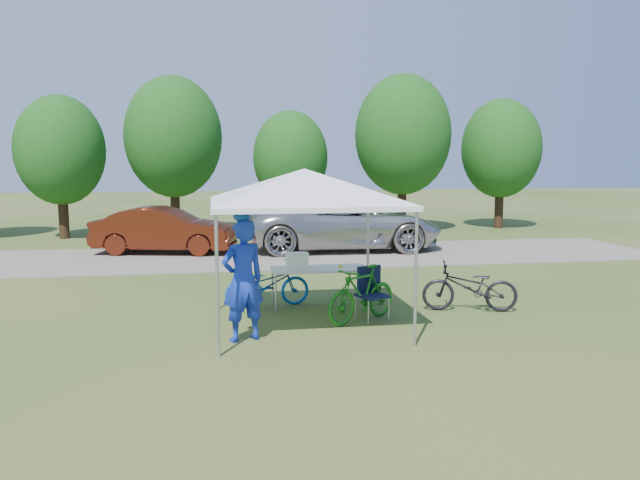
{
  "coord_description": "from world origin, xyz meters",
  "views": [
    {
      "loc": [
        -1.53,
        -10.5,
        2.86
      ],
      "look_at": [
        0.61,
        2.0,
        1.25
      ],
      "focal_mm": 35.0,
      "sensor_mm": 36.0,
      "label": 1
    }
  ],
  "objects_px": {
    "folding_table": "(319,270)",
    "minivan": "(344,223)",
    "cooler": "(297,261)",
    "folding_chair": "(371,288)",
    "bike_dark": "(470,287)",
    "sedan": "(165,230)",
    "bike_blue": "(267,284)",
    "cyclist": "(243,280)",
    "bike_green": "(362,294)"
  },
  "relations": [
    {
      "from": "folding_chair",
      "to": "cooler",
      "type": "relative_size",
      "value": 2.25
    },
    {
      "from": "sedan",
      "to": "folding_table",
      "type": "bearing_deg",
      "value": -143.31
    },
    {
      "from": "folding_table",
      "to": "folding_chair",
      "type": "distance_m",
      "value": 1.36
    },
    {
      "from": "bike_green",
      "to": "minivan",
      "type": "xyz_separation_m",
      "value": [
        1.56,
        8.87,
        0.37
      ]
    },
    {
      "from": "folding_chair",
      "to": "bike_dark",
      "type": "distance_m",
      "value": 2.03
    },
    {
      "from": "folding_table",
      "to": "cyclist",
      "type": "height_order",
      "value": "cyclist"
    },
    {
      "from": "folding_table",
      "to": "sedan",
      "type": "xyz_separation_m",
      "value": [
        -3.53,
        7.82,
        -0.0
      ]
    },
    {
      "from": "cyclist",
      "to": "bike_dark",
      "type": "bearing_deg",
      "value": 173.49
    },
    {
      "from": "bike_blue",
      "to": "minivan",
      "type": "height_order",
      "value": "minivan"
    },
    {
      "from": "cyclist",
      "to": "bike_dark",
      "type": "xyz_separation_m",
      "value": [
        4.35,
        1.23,
        -0.51
      ]
    },
    {
      "from": "folding_chair",
      "to": "bike_dark",
      "type": "xyz_separation_m",
      "value": [
        2.02,
        0.25,
        -0.1
      ]
    },
    {
      "from": "folding_chair",
      "to": "sedan",
      "type": "xyz_separation_m",
      "value": [
        -4.28,
        8.94,
        0.16
      ]
    },
    {
      "from": "bike_green",
      "to": "sedan",
      "type": "xyz_separation_m",
      "value": [
        -4.09,
        9.07,
        0.23
      ]
    },
    {
      "from": "folding_table",
      "to": "bike_blue",
      "type": "relative_size",
      "value": 1.11
    },
    {
      "from": "folding_chair",
      "to": "sedan",
      "type": "bearing_deg",
      "value": 96.98
    },
    {
      "from": "cyclist",
      "to": "bike_dark",
      "type": "distance_m",
      "value": 4.55
    },
    {
      "from": "folding_chair",
      "to": "cyclist",
      "type": "height_order",
      "value": "cyclist"
    },
    {
      "from": "folding_table",
      "to": "folding_chair",
      "type": "height_order",
      "value": "folding_chair"
    },
    {
      "from": "folding_table",
      "to": "minivan",
      "type": "relative_size",
      "value": 0.31
    },
    {
      "from": "cooler",
      "to": "cyclist",
      "type": "bearing_deg",
      "value": -118.7
    },
    {
      "from": "minivan",
      "to": "sedan",
      "type": "distance_m",
      "value": 5.65
    },
    {
      "from": "bike_blue",
      "to": "minivan",
      "type": "distance_m",
      "value": 8.1
    },
    {
      "from": "cooler",
      "to": "bike_blue",
      "type": "height_order",
      "value": "cooler"
    },
    {
      "from": "bike_blue",
      "to": "folding_table",
      "type": "bearing_deg",
      "value": -109.61
    },
    {
      "from": "folding_table",
      "to": "folding_chair",
      "type": "xyz_separation_m",
      "value": [
        0.75,
        -1.12,
        -0.16
      ]
    },
    {
      "from": "cooler",
      "to": "sedan",
      "type": "height_order",
      "value": "sedan"
    },
    {
      "from": "folding_chair",
      "to": "cooler",
      "type": "height_order",
      "value": "cooler"
    },
    {
      "from": "cooler",
      "to": "bike_dark",
      "type": "height_order",
      "value": "cooler"
    },
    {
      "from": "cyclist",
      "to": "bike_green",
      "type": "distance_m",
      "value": 2.35
    },
    {
      "from": "folding_chair",
      "to": "folding_table",
      "type": "bearing_deg",
      "value": 105.28
    },
    {
      "from": "sedan",
      "to": "bike_green",
      "type": "bearing_deg",
      "value": -143.35
    },
    {
      "from": "cyclist",
      "to": "sedan",
      "type": "height_order",
      "value": "cyclist"
    },
    {
      "from": "bike_dark",
      "to": "sedan",
      "type": "distance_m",
      "value": 10.73
    },
    {
      "from": "bike_green",
      "to": "bike_blue",
      "type": "bearing_deg",
      "value": -165.56
    },
    {
      "from": "folding_table",
      "to": "cooler",
      "type": "bearing_deg",
      "value": -180.0
    },
    {
      "from": "minivan",
      "to": "sedan",
      "type": "bearing_deg",
      "value": 89.89
    },
    {
      "from": "folding_table",
      "to": "minivan",
      "type": "height_order",
      "value": "minivan"
    },
    {
      "from": "cooler",
      "to": "minivan",
      "type": "bearing_deg",
      "value": 71.46
    },
    {
      "from": "cooler",
      "to": "cyclist",
      "type": "xyz_separation_m",
      "value": [
        -1.15,
        -2.09,
        0.05
      ]
    },
    {
      "from": "cyclist",
      "to": "folding_chair",
      "type": "bearing_deg",
      "value": -179.61
    },
    {
      "from": "folding_chair",
      "to": "bike_blue",
      "type": "height_order",
      "value": "folding_chair"
    },
    {
      "from": "folding_table",
      "to": "bike_dark",
      "type": "bearing_deg",
      "value": -17.38
    },
    {
      "from": "bike_green",
      "to": "bike_dark",
      "type": "xyz_separation_m",
      "value": [
        2.21,
        0.39,
        -0.03
      ]
    },
    {
      "from": "folding_table",
      "to": "minivan",
      "type": "xyz_separation_m",
      "value": [
        2.11,
        7.62,
        0.14
      ]
    },
    {
      "from": "cyclist",
      "to": "bike_blue",
      "type": "height_order",
      "value": "cyclist"
    },
    {
      "from": "bike_green",
      "to": "cooler",
      "type": "bearing_deg",
      "value": -175.0
    },
    {
      "from": "folding_table",
      "to": "folding_chair",
      "type": "relative_size",
      "value": 1.96
    },
    {
      "from": "bike_green",
      "to": "sedan",
      "type": "bearing_deg",
      "value": 170.73
    },
    {
      "from": "folding_chair",
      "to": "bike_blue",
      "type": "xyz_separation_m",
      "value": [
        -1.76,
        1.28,
        -0.12
      ]
    },
    {
      "from": "minivan",
      "to": "sedan",
      "type": "height_order",
      "value": "minivan"
    }
  ]
}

